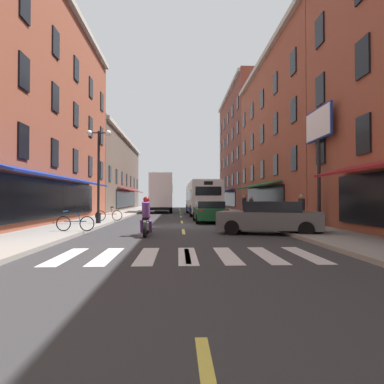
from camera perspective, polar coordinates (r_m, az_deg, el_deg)
name	(u,v)px	position (r m, az deg, el deg)	size (l,w,h in m)	color
ground_plane	(182,226)	(19.05, -1.69, -6.05)	(34.80, 80.00, 0.10)	#333335
lane_centre_dashes	(182,226)	(18.80, -1.68, -5.95)	(0.14, 73.90, 0.01)	#DBCC4C
crosswalk_near	(187,255)	(9.12, -0.82, -11.05)	(7.10, 2.80, 0.01)	silver
sidewalk_left	(80,225)	(19.86, -19.06, -5.44)	(3.00, 80.00, 0.14)	gray
sidewalk_right	(282,224)	(20.01, 15.53, -5.43)	(3.00, 80.00, 0.14)	gray
storefront_row_right	(333,122)	(27.05, 23.55, 11.12)	(9.44, 79.90, 17.84)	brown
billboard_sign	(319,136)	(18.36, 21.31, 9.09)	(0.40, 2.96, 6.15)	black
transit_bus	(202,198)	(31.50, 1.70, -1.02)	(2.78, 12.11, 3.15)	silver
box_truck	(161,194)	(36.84, -5.47, -0.27)	(2.72, 8.23, 4.24)	white
sedan_near	(270,217)	(14.82, 13.51, -4.36)	(4.76, 3.11, 1.45)	#515154
sedan_mid	(163,205)	(47.55, -5.16, -2.22)	(1.97, 4.81, 1.39)	silver
sedan_far	(209,212)	(21.55, 3.06, -3.44)	(2.04, 4.53, 1.39)	#144723
motorcycle_rider	(146,219)	(13.96, -8.04, -4.70)	(0.62, 2.07, 1.66)	black
bicycle_near	(75,223)	(15.26, -19.78, -5.12)	(1.71, 0.48, 0.91)	black
bicycle_mid	(109,215)	(21.79, -14.37, -3.95)	(1.69, 0.53, 0.91)	black
pedestrian_near	(251,205)	(27.76, 10.35, -2.32)	(0.36, 0.51, 1.65)	#33663F
pedestrian_mid	(302,209)	(18.92, 18.66, -2.85)	(0.36, 0.36, 1.67)	#4C4C51
pedestrian_far	(244,205)	(28.97, 9.12, -2.22)	(0.36, 0.36, 1.74)	black
street_lamp_twin	(99,172)	(19.82, -16.06, 3.46)	(1.42, 0.32, 5.46)	black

